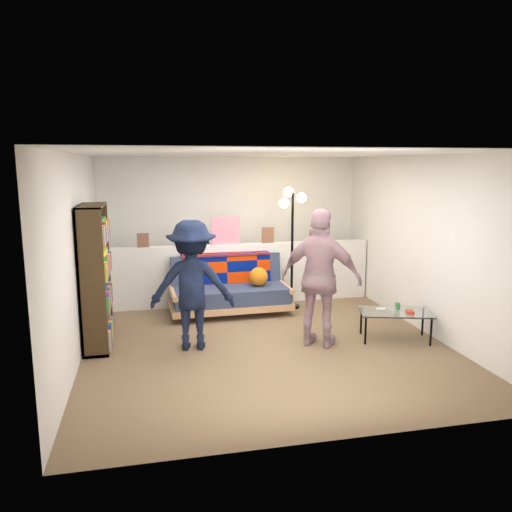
{
  "coord_description": "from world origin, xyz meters",
  "views": [
    {
      "loc": [
        -1.42,
        -6.09,
        2.27
      ],
      "look_at": [
        0.0,
        0.4,
        1.05
      ],
      "focal_mm": 35.0,
      "sensor_mm": 36.0,
      "label": 1
    }
  ],
  "objects": [
    {
      "name": "futon_sofa",
      "position": [
        -0.2,
        1.32,
        0.37
      ],
      "size": [
        1.86,
        0.94,
        0.79
      ],
      "color": "tan",
      "rests_on": "ground"
    },
    {
      "name": "room_shell",
      "position": [
        0.0,
        0.47,
        1.67
      ],
      "size": [
        4.6,
        5.05,
        2.45
      ],
      "color": "silver",
      "rests_on": "ground"
    },
    {
      "name": "floor_lamp",
      "position": [
        0.79,
        1.41,
        1.36
      ],
      "size": [
        0.45,
        0.38,
        1.92
      ],
      "color": "black",
      "rests_on": "ground"
    },
    {
      "name": "person_left",
      "position": [
        -0.91,
        -0.08,
        0.81
      ],
      "size": [
        1.11,
        0.73,
        1.61
      ],
      "primitive_type": "imported",
      "rotation": [
        0.0,
        0.0,
        3.01
      ],
      "color": "black",
      "rests_on": "ground"
    },
    {
      "name": "ground",
      "position": [
        0.0,
        0.0,
        0.0
      ],
      "size": [
        5.0,
        5.0,
        0.0
      ],
      "primitive_type": "plane",
      "color": "brown",
      "rests_on": "ground"
    },
    {
      "name": "ledge_decor",
      "position": [
        -0.23,
        1.78,
        1.18
      ],
      "size": [
        2.97,
        0.02,
        0.45
      ],
      "color": "brown",
      "rests_on": "half_wall_ledge"
    },
    {
      "name": "half_wall_ledge",
      "position": [
        0.0,
        1.8,
        0.5
      ],
      "size": [
        4.45,
        0.15,
        1.0
      ],
      "primitive_type": "cube",
      "color": "silver",
      "rests_on": "ground"
    },
    {
      "name": "coffee_table",
      "position": [
        1.71,
        -0.36,
        0.36
      ],
      "size": [
        1.01,
        0.73,
        0.47
      ],
      "color": "black",
      "rests_on": "ground"
    },
    {
      "name": "bookshelf",
      "position": [
        -2.08,
        0.24,
        0.84
      ],
      "size": [
        0.3,
        0.9,
        1.79
      ],
      "color": "#301F10",
      "rests_on": "ground"
    },
    {
      "name": "person_right",
      "position": [
        0.66,
        -0.35,
        0.87
      ],
      "size": [
        1.08,
        0.93,
        1.74
      ],
      "primitive_type": "imported",
      "rotation": [
        0.0,
        0.0,
        2.54
      ],
      "color": "pink",
      "rests_on": "ground"
    }
  ]
}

